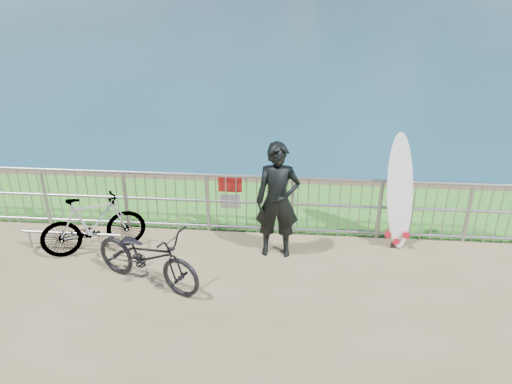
# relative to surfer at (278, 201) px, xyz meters

# --- Properties ---
(grass_strip) EXTENTS (120.00, 120.00, 0.00)m
(grass_strip) POSITION_rel_surfer_xyz_m (-0.76, 1.75, -0.96)
(grass_strip) COLOR #2A7520
(grass_strip) RESTS_ON ground
(railing) EXTENTS (10.06, 0.10, 1.13)m
(railing) POSITION_rel_surfer_xyz_m (-0.75, 0.65, -0.39)
(railing) COLOR gray
(railing) RESTS_ON ground
(surfer) EXTENTS (0.72, 0.48, 1.95)m
(surfer) POSITION_rel_surfer_xyz_m (0.00, 0.00, 0.00)
(surfer) COLOR black
(surfer) RESTS_ON ground
(surfboard) EXTENTS (0.66, 0.63, 1.98)m
(surfboard) POSITION_rel_surfer_xyz_m (2.01, 0.49, -0.06)
(surfboard) COLOR white
(surfboard) RESTS_ON ground
(bicycle_near) EXTENTS (1.97, 1.33, 0.98)m
(bicycle_near) POSITION_rel_surfer_xyz_m (-1.89, -1.04, -0.48)
(bicycle_near) COLOR black
(bicycle_near) RESTS_ON ground
(bicycle_far) EXTENTS (1.74, 1.18, 1.02)m
(bicycle_far) POSITION_rel_surfer_xyz_m (-3.04, -0.20, -0.46)
(bicycle_far) COLOR black
(bicycle_far) RESTS_ON ground
(bike_rack) EXTENTS (1.70, 0.05, 0.36)m
(bike_rack) POSITION_rel_surfer_xyz_m (-3.43, -0.22, -0.68)
(bike_rack) COLOR gray
(bike_rack) RESTS_ON ground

